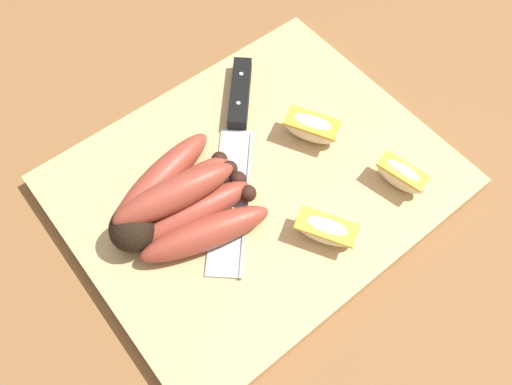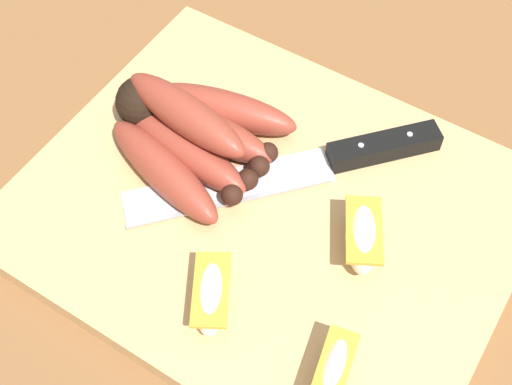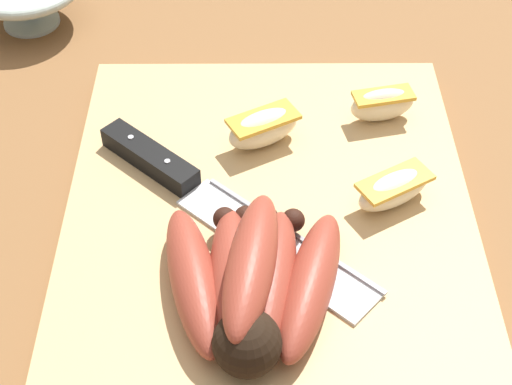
{
  "view_description": "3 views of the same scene",
  "coord_description": "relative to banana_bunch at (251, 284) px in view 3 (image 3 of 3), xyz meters",
  "views": [
    {
      "loc": [
        0.17,
        0.21,
        0.51
      ],
      "look_at": [
        0.01,
        0.01,
        0.04
      ],
      "focal_mm": 36.37,
      "sensor_mm": 36.0,
      "label": 1
    },
    {
      "loc": [
        -0.18,
        0.26,
        0.51
      ],
      "look_at": [
        -0.01,
        -0.0,
        0.05
      ],
      "focal_mm": 49.56,
      "sensor_mm": 36.0,
      "label": 2
    },
    {
      "loc": [
        0.42,
        -0.03,
        0.48
      ],
      "look_at": [
        0.0,
        -0.03,
        0.06
      ],
      "focal_mm": 55.04,
      "sensor_mm": 36.0,
      "label": 3
    }
  ],
  "objects": [
    {
      "name": "ground_plane",
      "position": [
        -0.08,
        0.03,
        -0.04
      ],
      "size": [
        6.0,
        6.0,
        0.0
      ],
      "primitive_type": "plane",
      "color": "brown"
    },
    {
      "name": "cutting_board",
      "position": [
        -0.09,
        0.01,
        -0.03
      ],
      "size": [
        0.4,
        0.33,
        0.02
      ],
      "primitive_type": "cube",
      "color": "tan",
      "rests_on": "ground_plane"
    },
    {
      "name": "banana_bunch",
      "position": [
        0.0,
        0.0,
        0.0
      ],
      "size": [
        0.15,
        0.15,
        0.06
      ],
      "color": "black",
      "rests_on": "cutting_board"
    },
    {
      "name": "chefs_knife",
      "position": [
        -0.11,
        -0.05,
        -0.02
      ],
      "size": [
        0.21,
        0.23,
        0.02
      ],
      "color": "silver",
      "rests_on": "cutting_board"
    },
    {
      "name": "apple_wedge_near",
      "position": [
        -0.21,
        0.12,
        -0.01
      ],
      "size": [
        0.03,
        0.06,
        0.03
      ],
      "color": "beige",
      "rests_on": "cutting_board"
    },
    {
      "name": "apple_wedge_middle",
      "position": [
        -0.17,
        0.01,
        -0.01
      ],
      "size": [
        0.06,
        0.07,
        0.03
      ],
      "color": "beige",
      "rests_on": "cutting_board"
    },
    {
      "name": "apple_wedge_far",
      "position": [
        -0.1,
        0.11,
        -0.01
      ],
      "size": [
        0.06,
        0.07,
        0.03
      ],
      "color": "beige",
      "rests_on": "cutting_board"
    }
  ]
}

